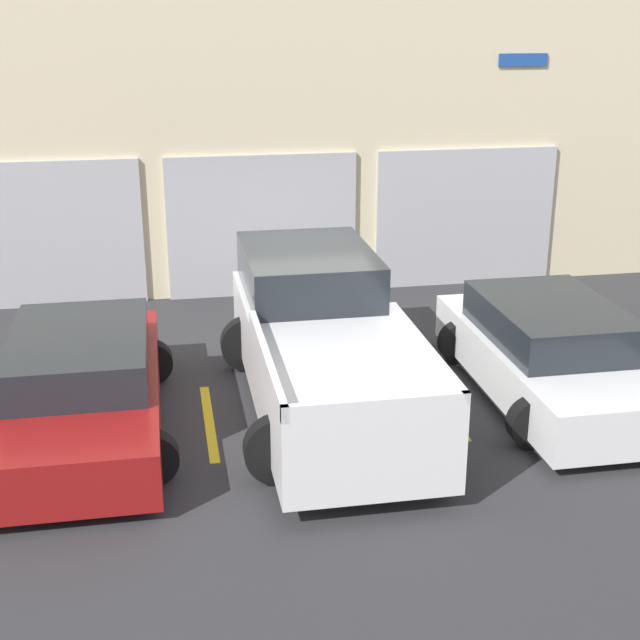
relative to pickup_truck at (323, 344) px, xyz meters
The scene contains 7 objects.
ground_plane 2.07m from the pickup_truck, 90.00° to the left, with size 28.00×28.00×0.00m, color #2D2D30.
shophouse_building 5.51m from the pickup_truck, 90.07° to the left, with size 16.31×0.68×5.59m.
pickup_truck is the anchor object (origin of this frame).
sedan_white 3.06m from the pickup_truck, ahead, with size 2.22×4.35×1.28m.
sedan_side 3.06m from the pickup_truck, behind, with size 2.23×4.54×1.26m.
parking_stripe_left 1.76m from the pickup_truck, 169.79° to the right, with size 0.12×2.20×0.01m, color gold.
parking_stripe_centre 1.76m from the pickup_truck, 10.21° to the right, with size 0.12×2.20×0.01m, color gold.
Camera 1 is at (-1.96, -12.44, 5.00)m, focal length 50.00 mm.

